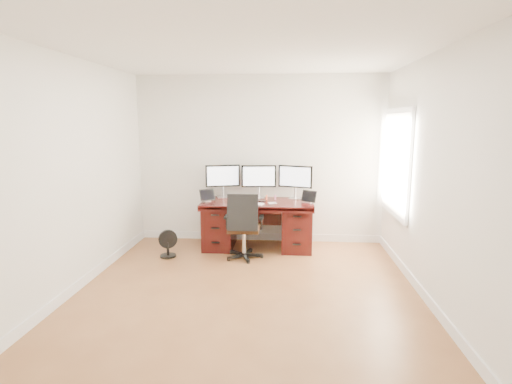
# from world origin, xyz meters

# --- Properties ---
(ground) EXTENTS (4.50, 4.50, 0.00)m
(ground) POSITION_xyz_m (0.00, 0.00, 0.00)
(ground) COLOR brown
(ground) RESTS_ON ground
(back_wall) EXTENTS (4.00, 0.10, 2.70)m
(back_wall) POSITION_xyz_m (0.00, 2.25, 1.35)
(back_wall) COLOR white
(back_wall) RESTS_ON ground
(right_wall) EXTENTS (0.10, 4.50, 2.70)m
(right_wall) POSITION_xyz_m (2.00, 0.11, 1.35)
(right_wall) COLOR white
(right_wall) RESTS_ON ground
(desk) EXTENTS (1.70, 0.80, 0.75)m
(desk) POSITION_xyz_m (0.00, 1.83, 0.40)
(desk) COLOR #380C0B
(desk) RESTS_ON ground
(office_chair) EXTENTS (0.56, 0.53, 0.98)m
(office_chair) POSITION_xyz_m (-0.16, 1.29, 0.32)
(office_chair) COLOR black
(office_chair) RESTS_ON ground
(floor_fan) EXTENTS (0.27, 0.23, 0.40)m
(floor_fan) POSITION_xyz_m (-1.28, 1.29, 0.19)
(floor_fan) COLOR black
(floor_fan) RESTS_ON ground
(monitor_left) EXTENTS (0.54, 0.20, 0.53)m
(monitor_left) POSITION_xyz_m (-0.58, 2.07, 1.09)
(monitor_left) COLOR silver
(monitor_left) RESTS_ON desk
(monitor_center) EXTENTS (0.55, 0.16, 0.53)m
(monitor_center) POSITION_xyz_m (0.00, 2.07, 1.09)
(monitor_center) COLOR silver
(monitor_center) RESTS_ON desk
(monitor_right) EXTENTS (0.53, 0.21, 0.53)m
(monitor_right) POSITION_xyz_m (0.58, 2.07, 1.09)
(monitor_right) COLOR silver
(monitor_right) RESTS_ON desk
(tablet_left) EXTENTS (0.23, 0.20, 0.19)m
(tablet_left) POSITION_xyz_m (-0.77, 1.75, 0.84)
(tablet_left) COLOR silver
(tablet_left) RESTS_ON desk
(tablet_right) EXTENTS (0.24, 0.19, 0.19)m
(tablet_right) POSITION_xyz_m (0.78, 1.75, 0.84)
(tablet_right) COLOR silver
(tablet_right) RESTS_ON desk
(keyboard) EXTENTS (0.32, 0.22, 0.01)m
(keyboard) POSITION_xyz_m (-0.04, 1.59, 0.76)
(keyboard) COLOR white
(keyboard) RESTS_ON desk
(trackpad) EXTENTS (0.14, 0.14, 0.01)m
(trackpad) POSITION_xyz_m (0.23, 1.67, 0.76)
(trackpad) COLOR silver
(trackpad) RESTS_ON desk
(drawing_tablet) EXTENTS (0.21, 0.13, 0.01)m
(drawing_tablet) POSITION_xyz_m (-0.31, 1.63, 0.76)
(drawing_tablet) COLOR black
(drawing_tablet) RESTS_ON desk
(phone) EXTENTS (0.15, 0.10, 0.01)m
(phone) POSITION_xyz_m (0.06, 1.81, 0.76)
(phone) COLOR black
(phone) RESTS_ON desk
(figurine_purple) EXTENTS (0.03, 0.03, 0.08)m
(figurine_purple) POSITION_xyz_m (-0.36, 1.95, 0.79)
(figurine_purple) COLOR #8056CF
(figurine_purple) RESTS_ON desk
(figurine_yellow) EXTENTS (0.03, 0.03, 0.08)m
(figurine_yellow) POSITION_xyz_m (-0.25, 1.95, 0.79)
(figurine_yellow) COLOR #DBB46B
(figurine_yellow) RESTS_ON desk
(figurine_blue) EXTENTS (0.03, 0.03, 0.08)m
(figurine_blue) POSITION_xyz_m (-0.11, 1.95, 0.79)
(figurine_blue) COLOR #5BA4E7
(figurine_blue) RESTS_ON desk
(figurine_orange) EXTENTS (0.03, 0.03, 0.08)m
(figurine_orange) POSITION_xyz_m (0.13, 1.95, 0.79)
(figurine_orange) COLOR #F87943
(figurine_orange) RESTS_ON desk
(figurine_pink) EXTENTS (0.03, 0.03, 0.08)m
(figurine_pink) POSITION_xyz_m (0.27, 1.95, 0.79)
(figurine_pink) COLOR pink
(figurine_pink) RESTS_ON desk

